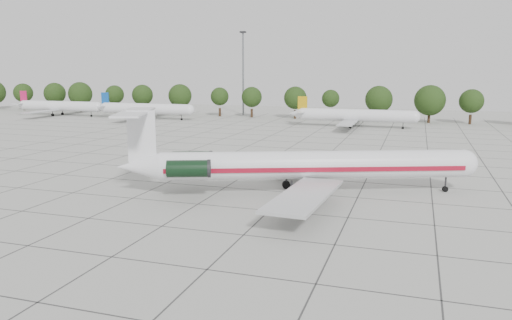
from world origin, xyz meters
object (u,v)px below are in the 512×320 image
Objects in this scene: bg_airliner_a at (59,106)px; main_airliner at (294,165)px; bg_airliner_c at (355,116)px; floodlight_mast at (243,68)px; bg_airliner_b at (145,109)px.

main_airliner is at bearing -38.32° from bg_airliner_a.
floodlight_mast reaches higher than bg_airliner_c.
bg_airliner_c is (90.14, -3.25, 0.00)m from bg_airliner_a.
bg_airliner_b is 32.77m from floodlight_mast.
bg_airliner_a is 57.61m from floodlight_mast.
bg_airliner_b is 1.11× the size of floodlight_mast.
bg_airliner_c is (59.68, -2.27, 0.00)m from bg_airliner_b.
bg_airliner_a and bg_airliner_c have the same top height.
main_airliner reaches higher than bg_airliner_b.
bg_airliner_a is 30.48m from bg_airliner_b.
bg_airliner_b is at bearing 177.82° from bg_airliner_c.
bg_airliner_a is 1.11× the size of floodlight_mast.
bg_airliner_a is 1.00× the size of bg_airliner_c.
floodlight_mast is (-38.77, 92.50, 10.83)m from main_airliner.
main_airliner is 1.43× the size of bg_airliner_c.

